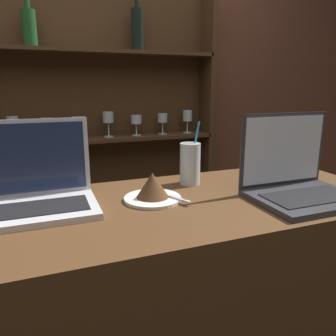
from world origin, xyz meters
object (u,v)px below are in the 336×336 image
cake_plate (153,189)px  water_glass (190,164)px  laptop_near (31,190)px  laptop_far (298,179)px

cake_plate → water_glass: size_ratio=0.81×
laptop_near → cake_plate: laptop_near is taller
cake_plate → water_glass: 0.22m
laptop_far → water_glass: size_ratio=1.47×
cake_plate → water_glass: (0.18, 0.12, 0.04)m
laptop_far → cake_plate: bearing=163.2°
laptop_far → cake_plate: 0.46m
laptop_near → laptop_far: laptop_far is taller
laptop_near → water_glass: 0.53m
laptop_near → water_glass: laptop_near is taller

